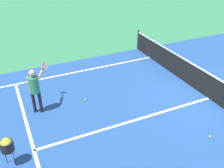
# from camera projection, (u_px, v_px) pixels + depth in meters

# --- Properties ---
(ground_plane) EXTENTS (60.00, 60.00, 0.00)m
(ground_plane) POSITION_uv_depth(u_px,v_px,m) (208.00, 98.00, 9.58)
(ground_plane) COLOR #337F51
(court_surface_inbounds) EXTENTS (10.62, 24.40, 0.00)m
(court_surface_inbounds) POSITION_uv_depth(u_px,v_px,m) (208.00, 98.00, 9.58)
(court_surface_inbounds) COLOR #234C93
(court_surface_inbounds) RESTS_ON ground_plane
(line_sideline_left) EXTENTS (0.10, 11.89, 0.01)m
(line_sideline_left) POSITION_uv_depth(u_px,v_px,m) (27.00, 82.00, 10.64)
(line_sideline_left) COLOR white
(line_sideline_left) RESTS_ON ground_plane
(line_service_near) EXTENTS (8.22, 0.10, 0.01)m
(line_service_near) POSITION_uv_depth(u_px,v_px,m) (34.00, 150.00, 7.24)
(line_service_near) COLOR white
(line_service_near) RESTS_ON ground_plane
(line_center_service) EXTENTS (0.10, 6.40, 0.01)m
(line_center_service) POSITION_uv_depth(u_px,v_px,m) (133.00, 121.00, 8.41)
(line_center_service) COLOR white
(line_center_service) RESTS_ON ground_plane
(net) EXTENTS (10.71, 0.09, 1.07)m
(net) POSITION_uv_depth(u_px,v_px,m) (211.00, 87.00, 9.33)
(net) COLOR #33383D
(net) RESTS_ON ground_plane
(player_near) EXTENTS (1.04, 0.82, 1.61)m
(player_near) POSITION_uv_depth(u_px,v_px,m) (35.00, 86.00, 8.38)
(player_near) COLOR black
(player_near) RESTS_ON ground_plane
(ball_hopper) EXTENTS (0.34, 0.34, 0.87)m
(ball_hopper) POSITION_uv_depth(u_px,v_px,m) (7.00, 145.00, 6.47)
(ball_hopper) COLOR black
(ball_hopper) RESTS_ON ground_plane
(tennis_ball_mid_court) EXTENTS (0.07, 0.07, 0.07)m
(tennis_ball_mid_court) POSITION_uv_depth(u_px,v_px,m) (85.00, 100.00, 9.43)
(tennis_ball_mid_court) COLOR #CCE033
(tennis_ball_mid_court) RESTS_ON ground_plane
(tennis_ball_near_net) EXTENTS (0.07, 0.07, 0.07)m
(tennis_ball_near_net) POSITION_uv_depth(u_px,v_px,m) (210.00, 136.00, 7.70)
(tennis_ball_near_net) COLOR #CCE033
(tennis_ball_near_net) RESTS_ON ground_plane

